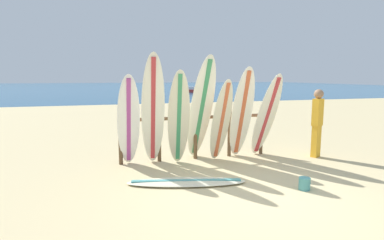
% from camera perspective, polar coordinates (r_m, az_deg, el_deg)
% --- Properties ---
extents(ground_plane, '(120.00, 120.00, 0.00)m').
position_cam_1_polar(ground_plane, '(5.36, 12.04, -13.79)').
color(ground_plane, '#CCB784').
extents(ocean_water, '(120.00, 80.00, 0.01)m').
position_cam_1_polar(ocean_water, '(62.45, -13.84, 6.09)').
color(ocean_water, '#1E5984').
rests_on(ocean_water, ground).
extents(surfboard_rack, '(3.65, 0.09, 1.16)m').
position_cam_1_polar(surfboard_rack, '(7.33, 0.65, -1.77)').
color(surfboard_rack, brown).
rests_on(surfboard_rack, ground).
extents(surfboard_leaning_far_left, '(0.49, 0.76, 2.05)m').
position_cam_1_polar(surfboard_leaning_far_left, '(6.73, -11.82, -0.23)').
color(surfboard_leaning_far_left, white).
rests_on(surfboard_leaning_far_left, ground).
extents(surfboard_leaning_left, '(0.58, 0.97, 2.49)m').
position_cam_1_polar(surfboard_leaning_left, '(6.64, -7.33, 1.67)').
color(surfboard_leaning_left, white).
rests_on(surfboard_leaning_left, ground).
extents(surfboard_leaning_center_left, '(0.55, 0.72, 2.14)m').
position_cam_1_polar(surfboard_leaning_center_left, '(6.71, -2.51, 0.31)').
color(surfboard_leaning_center_left, beige).
rests_on(surfboard_leaning_center_left, ground).
extents(surfboard_leaning_center, '(0.59, 1.23, 2.46)m').
position_cam_1_polar(surfboard_leaning_center, '(6.99, 1.71, 1.95)').
color(surfboard_leaning_center, white).
rests_on(surfboard_leaning_center, ground).
extents(surfboard_leaning_center_right, '(0.58, 0.72, 1.95)m').
position_cam_1_polar(surfboard_leaning_center_right, '(7.03, 5.50, -0.17)').
color(surfboard_leaning_center_right, beige).
rests_on(surfboard_leaning_center_right, ground).
extents(surfboard_leaning_right, '(0.57, 0.91, 2.23)m').
position_cam_1_polar(surfboard_leaning_right, '(7.31, 9.33, 1.17)').
color(surfboard_leaning_right, white).
rests_on(surfboard_leaning_right, ground).
extents(surfboard_leaning_far_right, '(0.59, 1.03, 2.07)m').
position_cam_1_polar(surfboard_leaning_far_right, '(7.54, 13.77, 0.67)').
color(surfboard_leaning_far_right, white).
rests_on(surfboard_leaning_far_right, ground).
extents(surfboard_lying_on_sand, '(2.28, 1.03, 0.08)m').
position_cam_1_polar(surfboard_lying_on_sand, '(5.79, -1.05, -11.54)').
color(surfboard_lying_on_sand, beige).
rests_on(surfboard_lying_on_sand, ground).
extents(beachgoer_standing, '(0.32, 0.27, 1.68)m').
position_cam_1_polar(beachgoer_standing, '(8.07, 22.45, -0.02)').
color(beachgoer_standing, gold).
rests_on(beachgoer_standing, ground).
extents(small_boat_offshore, '(2.57, 2.58, 0.71)m').
position_cam_1_polar(small_boat_offshore, '(38.65, -0.14, 5.58)').
color(small_boat_offshore, '#B22D28').
rests_on(small_boat_offshore, ocean_water).
extents(sand_bucket, '(0.20, 0.20, 0.22)m').
position_cam_1_polar(sand_bucket, '(5.83, 20.36, -11.14)').
color(sand_bucket, teal).
rests_on(sand_bucket, ground).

